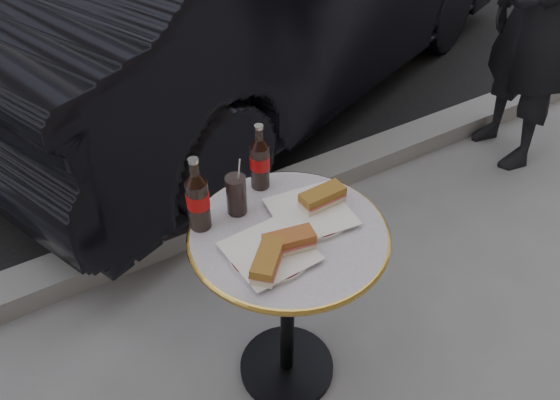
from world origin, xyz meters
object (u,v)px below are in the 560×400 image
cola_bottle_right (260,157)px  cola_glass (236,195)px  bistro_table (288,308)px  plate_right (311,213)px  cola_bottle_left (197,194)px  pedestrian (543,15)px  plate_left (270,253)px

cola_bottle_right → cola_glass: 0.16m
bistro_table → cola_glass: (-0.09, 0.16, 0.43)m
bistro_table → cola_bottle_right: (0.04, 0.24, 0.48)m
plate_right → cola_glass: size_ratio=1.83×
cola_bottle_left → cola_glass: 0.14m
cola_bottle_left → pedestrian: pedestrian is taller
cola_bottle_right → pedestrian: (1.85, 0.35, -0.02)m
plate_left → cola_bottle_right: size_ratio=1.02×
cola_bottle_left → bistro_table: bearing=-36.7°
cola_bottle_left → pedestrian: bearing=11.6°
plate_right → cola_bottle_right: size_ratio=1.04×
bistro_table → plate_right: (0.10, 0.03, 0.37)m
plate_right → cola_glass: 0.24m
plate_right → cola_bottle_left: (-0.31, 0.14, 0.12)m
cola_bottle_left → cola_bottle_right: 0.27m
cola_bottle_right → plate_right: bearing=-74.3°
cola_glass → pedestrian: 2.02m
cola_glass → cola_bottle_left: bearing=-179.6°
cola_bottle_left → cola_bottle_right: (0.25, 0.08, -0.01)m
plate_left → pedestrian: (1.99, 0.65, 0.09)m
bistro_table → pedestrian: bearing=17.4°
pedestrian → plate_left: bearing=-59.9°
plate_left → plate_right: 0.21m
plate_right → cola_bottle_left: 0.36m
cola_bottle_right → pedestrian: pedestrian is taller
bistro_table → pedestrian: pedestrian is taller
cola_bottle_right → cola_glass: bearing=-149.1°
cola_glass → plate_left: bearing=-92.7°
cola_glass → bistro_table: bearing=-61.1°
bistro_table → cola_bottle_left: size_ratio=2.91×
bistro_table → plate_right: plate_right is taller
bistro_table → plate_left: size_ratio=3.04×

